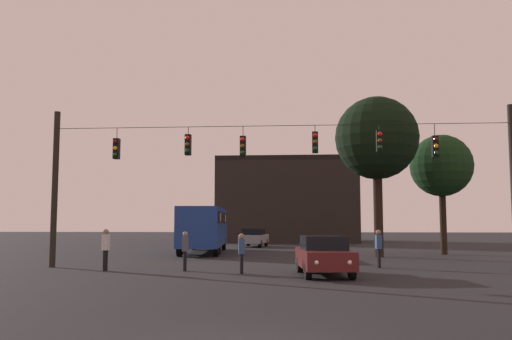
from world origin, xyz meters
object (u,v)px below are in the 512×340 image
(car_far_left, at_px, (254,237))
(pedestrian_crossing_center, at_px, (241,251))
(car_near_right, at_px, (324,255))
(tree_behind_building, at_px, (441,166))
(city_bus, at_px, (204,225))
(pedestrian_crossing_right, at_px, (106,247))
(pedestrian_crossing_left, at_px, (185,249))
(pedestrian_near_bus, at_px, (379,246))
(tree_left_silhouette, at_px, (377,139))

(car_far_left, bearing_deg, pedestrian_crossing_center, -86.62)
(car_near_right, xyz_separation_m, tree_behind_building, (8.35, 14.69, 4.89))
(city_bus, relative_size, pedestrian_crossing_right, 6.33)
(car_far_left, bearing_deg, city_bus, -105.79)
(pedestrian_crossing_left, distance_m, pedestrian_crossing_right, 3.36)
(pedestrian_crossing_center, height_order, pedestrian_near_bus, pedestrian_near_bus)
(tree_behind_building, bearing_deg, pedestrian_near_bus, -117.79)
(pedestrian_crossing_center, relative_size, pedestrian_near_bus, 0.93)
(car_near_right, height_order, pedestrian_near_bus, pedestrian_near_bus)
(pedestrian_crossing_left, height_order, pedestrian_crossing_right, pedestrian_crossing_right)
(car_far_left, xyz_separation_m, pedestrian_near_bus, (7.34, -21.01, 0.17))
(car_far_left, relative_size, tree_left_silhouette, 0.47)
(city_bus, relative_size, tree_behind_building, 1.44)
(car_near_right, relative_size, tree_left_silhouette, 0.46)
(car_near_right, relative_size, tree_behind_building, 0.58)
(car_near_right, height_order, pedestrian_crossing_left, pedestrian_crossing_left)
(pedestrian_near_bus, bearing_deg, pedestrian_crossing_left, -164.63)
(pedestrian_crossing_left, height_order, pedestrian_near_bus, pedestrian_near_bus)
(car_near_right, height_order, pedestrian_crossing_right, pedestrian_crossing_right)
(pedestrian_near_bus, distance_m, tree_left_silhouette, 10.01)
(pedestrian_crossing_left, height_order, tree_behind_building, tree_behind_building)
(car_far_left, distance_m, pedestrian_near_bus, 22.26)
(pedestrian_near_bus, bearing_deg, tree_behind_building, 62.21)
(tree_behind_building, bearing_deg, pedestrian_crossing_right, -142.61)
(car_far_left, distance_m, tree_left_silhouette, 16.88)
(car_far_left, relative_size, tree_behind_building, 0.58)
(pedestrian_crossing_left, bearing_deg, tree_left_silhouette, 46.75)
(city_bus, distance_m, pedestrian_crossing_right, 14.34)
(pedestrian_crossing_left, xyz_separation_m, tree_left_silhouette, (9.56, 10.16, 6.14))
(car_far_left, relative_size, pedestrian_crossing_left, 2.71)
(city_bus, xyz_separation_m, tree_left_silhouette, (11.14, -3.82, 5.21))
(pedestrian_crossing_right, bearing_deg, pedestrian_near_bus, 12.17)
(car_far_left, xyz_separation_m, pedestrian_crossing_left, (-1.06, -23.32, 0.14))
(pedestrian_crossing_left, xyz_separation_m, tree_behind_building, (14.10, 13.11, 4.75))
(city_bus, height_order, pedestrian_near_bus, city_bus)
(pedestrian_near_bus, bearing_deg, car_near_right, -124.30)
(pedestrian_crossing_center, relative_size, pedestrian_crossing_right, 0.91)
(pedestrian_crossing_right, height_order, tree_behind_building, tree_behind_building)
(pedestrian_near_bus, height_order, tree_behind_building, tree_behind_building)
(pedestrian_crossing_center, relative_size, tree_left_silhouette, 0.17)
(pedestrian_near_bus, xyz_separation_m, tree_left_silhouette, (1.16, 7.85, 6.10))
(tree_left_silhouette, bearing_deg, pedestrian_crossing_center, -122.21)
(pedestrian_crossing_center, xyz_separation_m, pedestrian_crossing_right, (-5.86, 0.82, 0.11))
(pedestrian_crossing_center, bearing_deg, tree_left_silhouette, 57.79)
(pedestrian_crossing_right, distance_m, tree_left_silhouette, 17.65)
(pedestrian_crossing_center, bearing_deg, pedestrian_crossing_right, 172.05)
(car_far_left, distance_m, pedestrian_crossing_left, 23.35)
(pedestrian_near_bus, bearing_deg, tree_left_silhouette, 81.62)
(city_bus, relative_size, pedestrian_crossing_left, 6.74)
(city_bus, height_order, tree_behind_building, tree_behind_building)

